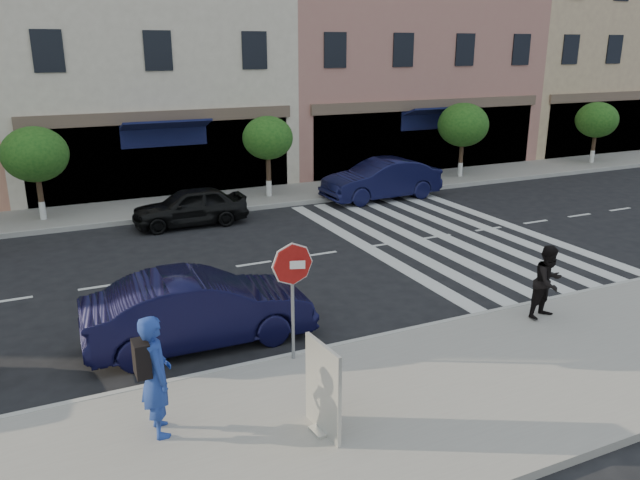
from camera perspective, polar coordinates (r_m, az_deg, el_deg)
The scene contains 17 objects.
ground at distance 13.58m, azimuth -0.46°, elevation -7.32°, with size 120.00×120.00×0.00m, color black.
sidewalk_near at distance 10.64m, azimuth 8.24°, elevation -14.52°, with size 60.00×4.50×0.15m, color gray.
sidewalk_far at distance 23.48m, azimuth -11.72°, elevation 3.19°, with size 60.00×3.00×0.15m, color gray.
building_centre at distance 28.60m, azimuth -16.41°, elevation 16.33°, with size 11.00×9.00×11.00m, color beige.
building_east_mid at distance 32.77m, azimuth 5.77°, elevation 18.70°, with size 13.00×9.00×13.00m, color #AD7467.
building_east_far at distance 40.56m, azimuth 21.82°, elevation 16.63°, with size 12.00×9.00×12.00m, color #D8B98A.
street_tree_wb at distance 22.28m, azimuth -24.61°, elevation 7.11°, with size 2.10×2.10×3.06m.
street_tree_c at distance 23.71m, azimuth -4.80°, elevation 9.25°, with size 1.90×1.90×3.04m.
street_tree_ea at distance 28.09m, azimuth 12.95°, elevation 10.20°, with size 2.20×2.20×3.19m.
street_tree_eb at distance 33.59m, azimuth 23.98°, elevation 9.99°, with size 2.00×2.00×2.94m.
stop_sign at distance 11.03m, azimuth -2.52°, elevation -3.20°, with size 0.75×0.30×2.24m.
photographer at distance 9.56m, azimuth -14.76°, elevation -11.88°, with size 0.68×0.45×1.88m, color navy.
walker at distance 13.92m, azimuth 20.15°, elevation -3.61°, with size 0.77×0.60×1.58m, color black.
poster_board at distance 9.38m, azimuth 0.31°, elevation -13.56°, with size 0.36×0.94×1.44m.
car_near_mid at distance 12.51m, azimuth -10.95°, elevation -6.20°, with size 1.55×4.45×1.47m, color black.
car_far_mid at distance 20.89m, azimuth -11.80°, elevation 3.02°, with size 1.49×3.71×1.26m, color black.
car_far_right at distance 24.15m, azimuth 5.62°, elevation 5.54°, with size 1.62×4.65×1.53m, color black.
Camera 1 is at (-5.12, -11.23, 5.66)m, focal length 35.00 mm.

